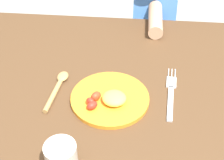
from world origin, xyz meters
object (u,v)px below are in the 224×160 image
object	(u,v)px
fork	(171,94)
person	(152,34)
plate	(110,99)
spoon	(58,87)
drinking_cup	(61,157)

from	to	relation	value
fork	person	xyz separation A→B (m)	(-0.05, 0.57, -0.15)
plate	spoon	world-z (taller)	plate
fork	drinking_cup	world-z (taller)	drinking_cup
plate	person	xyz separation A→B (m)	(0.14, 0.62, -0.16)
fork	drinking_cup	xyz separation A→B (m)	(-0.28, -0.29, 0.04)
plate	drinking_cup	size ratio (longest dim) A/B	2.95
drinking_cup	person	bearing A→B (deg)	74.89
fork	plate	bearing A→B (deg)	108.72
spoon	drinking_cup	distance (m)	0.30
fork	drinking_cup	bearing A→B (deg)	140.26
plate	drinking_cup	xyz separation A→B (m)	(-0.09, -0.24, 0.03)
fork	drinking_cup	distance (m)	0.41
fork	spoon	size ratio (longest dim) A/B	1.30
person	plate	bearing A→B (deg)	77.40
plate	spoon	bearing A→B (deg)	165.00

